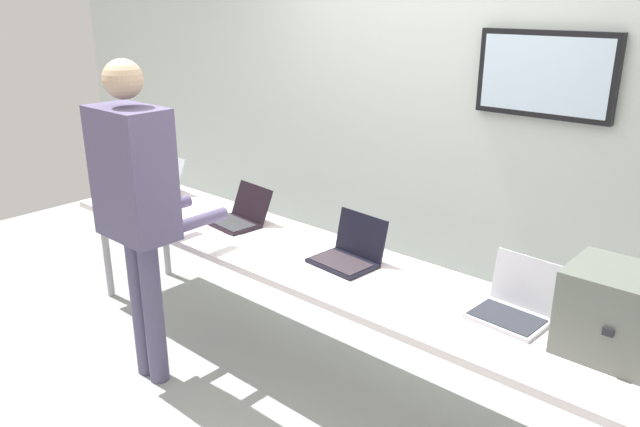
# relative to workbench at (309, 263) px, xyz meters

# --- Properties ---
(ground) EXTENTS (8.00, 8.00, 0.04)m
(ground) POSITION_rel_workbench_xyz_m (0.00, 0.00, -0.71)
(ground) COLOR #949996
(back_wall) EXTENTS (8.00, 0.11, 2.61)m
(back_wall) POSITION_rel_workbench_xyz_m (0.01, 1.13, 0.62)
(back_wall) COLOR silver
(back_wall) RESTS_ON ground
(workbench) EXTENTS (3.68, 0.70, 0.73)m
(workbench) POSITION_rel_workbench_xyz_m (0.00, 0.00, 0.00)
(workbench) COLOR white
(workbench) RESTS_ON ground
(equipment_box) EXTENTS (0.43, 0.35, 0.35)m
(equipment_box) POSITION_rel_workbench_xyz_m (1.58, 0.08, 0.22)
(equipment_box) COLOR #5B6259
(equipment_box) RESTS_ON workbench
(laptop_station_0) EXTENTS (0.37, 0.40, 0.26)m
(laptop_station_0) POSITION_rel_workbench_xyz_m (-1.58, 0.10, 0.10)
(laptop_station_0) COLOR #ABB4BA
(laptop_station_0) RESTS_ON workbench
(laptop_station_1) EXTENTS (0.35, 0.34, 0.22)m
(laptop_station_1) POSITION_rel_workbench_xyz_m (-0.67, 0.09, 0.10)
(laptop_station_1) COLOR black
(laptop_station_1) RESTS_ON workbench
(laptop_station_2) EXTENTS (0.35, 0.32, 0.25)m
(laptop_station_2) POSITION_rel_workbench_xyz_m (0.22, 0.08, 0.10)
(laptop_station_2) COLOR black
(laptop_station_2) RESTS_ON workbench
(laptop_station_3) EXTENTS (0.34, 0.30, 0.25)m
(laptop_station_3) POSITION_rel_workbench_xyz_m (1.14, 0.10, 0.10)
(laptop_station_3) COLOR #B1B2BA
(laptop_station_3) RESTS_ON workbench
(person) EXTENTS (0.44, 0.58, 1.79)m
(person) POSITION_rel_workbench_xyz_m (-0.65, -0.62, 0.40)
(person) COLOR #544C6D
(person) RESTS_ON ground
(coffee_mug) EXTENTS (0.07, 0.07, 0.08)m
(coffee_mug) POSITION_rel_workbench_xyz_m (-1.01, -0.25, 0.09)
(coffee_mug) COLOR #31449F
(coffee_mug) RESTS_ON workbench
(paper_sheet) EXTENTS (0.28, 0.34, 0.00)m
(paper_sheet) POSITION_rel_workbench_xyz_m (-0.42, -0.17, 0.04)
(paper_sheet) COLOR white
(paper_sheet) RESTS_ON workbench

